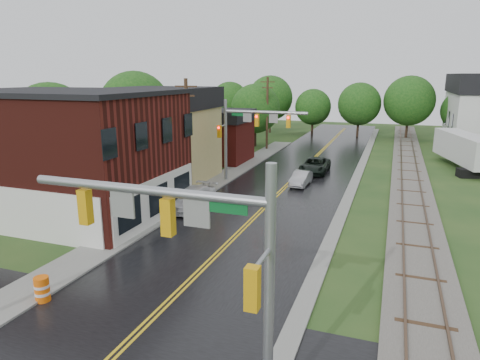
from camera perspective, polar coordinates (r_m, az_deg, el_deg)
The scene contains 20 objects.
main_road at distance 39.69m, azimuth 7.27°, elevation 0.26°, with size 10.00×90.00×0.02m, color black.
curb_right at distance 43.78m, azimuth 15.64°, elevation 1.14°, with size 0.80×70.00×0.12m, color gray.
sidewalk_left at distance 36.94m, azimuth -3.90°, elevation -0.68°, with size 2.40×50.00×0.12m, color gray.
brick_building at distance 31.19m, azimuth -22.32°, elevation 3.40°, with size 14.30×10.30×8.30m.
yellow_house at distance 39.30m, azimuth -9.83°, elevation 4.80°, with size 8.00×7.00×6.40m, color tan.
darkred_building at distance 46.98m, azimuth -3.29°, elevation 5.20°, with size 7.00×6.00×4.40m, color #3F0F0C.
railroad at distance 43.69m, azimuth 21.66°, elevation 0.78°, with size 3.20×80.00×0.30m.
traffic_signal_near at distance 11.64m, azimuth -6.21°, elevation -7.82°, with size 7.34×0.30×7.20m.
traffic_signal_far at distance 36.88m, azimuth 1.15°, elevation 7.19°, with size 7.34×0.43×7.20m.
utility_pole_b at distance 33.62m, azimuth -7.04°, elevation 6.01°, with size 1.80×0.28×9.00m.
utility_pole_c at distance 54.04m, azimuth 3.64°, elevation 9.02°, with size 1.80×0.28×9.00m.
tree_left_a at distance 41.05m, azimuth -23.73°, elevation 6.91°, with size 6.80×6.80×8.67m.
tree_left_b at distance 47.58m, azimuth -13.69°, elevation 9.21°, with size 7.60×7.60×9.69m.
tree_left_c at distance 52.70m, azimuth -5.10°, elevation 8.64°, with size 6.00×6.00×7.65m.
tree_left_e at distance 56.44m, azimuth 2.17°, elevation 9.34°, with size 6.40×6.40×8.16m.
suv_dark at distance 41.91m, azimuth 9.97°, elevation 1.90°, with size 2.40×5.20×1.45m, color black.
sedan_silver at distance 36.97m, azimuth 8.13°, elevation 0.19°, with size 1.28×3.68×1.21m, color #9D9DA1.
pickup_white at distance 30.55m, azimuth -6.37°, elevation -2.45°, with size 2.02×4.96×1.44m, color silver.
semi_trailer at distance 48.39m, azimuth 27.71°, elevation 3.77°, with size 4.91×11.02×3.49m.
construction_barrel at distance 20.19m, azimuth -24.88°, elevation -13.08°, with size 0.61×0.61×1.09m, color #F1620A.
Camera 1 is at (8.31, -7.69, 9.25)m, focal length 32.00 mm.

